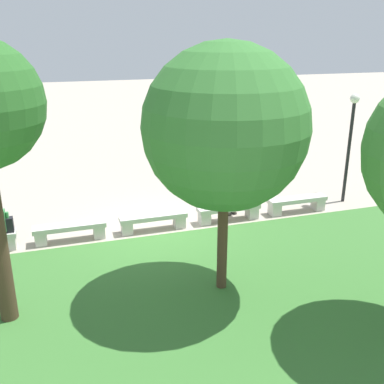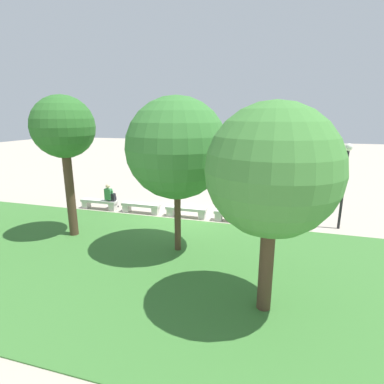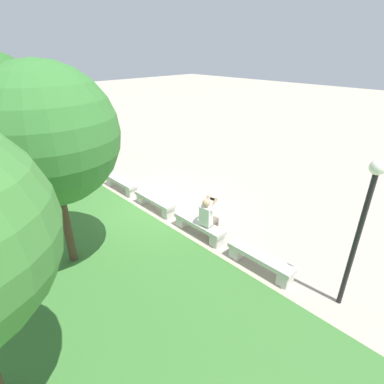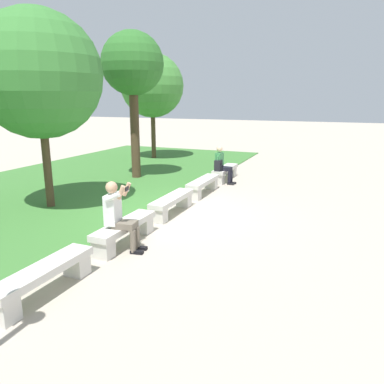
% 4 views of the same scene
% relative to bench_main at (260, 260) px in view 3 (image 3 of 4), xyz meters
% --- Properties ---
extents(ground_plane, '(80.00, 80.00, 0.00)m').
position_rel_bench_main_xyz_m(ground_plane, '(4.28, 0.00, -0.29)').
color(ground_plane, '#B2A593').
extents(grass_strip, '(22.35, 8.00, 0.03)m').
position_rel_bench_main_xyz_m(grass_strip, '(4.28, 4.38, -0.28)').
color(grass_strip, '#3D7533').
rests_on(grass_strip, ground).
extents(bench_main, '(1.78, 0.40, 0.45)m').
position_rel_bench_main_xyz_m(bench_main, '(0.00, 0.00, 0.00)').
color(bench_main, beige).
rests_on(bench_main, ground).
extents(bench_near, '(1.78, 0.40, 0.45)m').
position_rel_bench_main_xyz_m(bench_near, '(2.14, 0.00, 0.00)').
color(bench_near, beige).
rests_on(bench_near, ground).
extents(bench_mid, '(1.78, 0.40, 0.45)m').
position_rel_bench_main_xyz_m(bench_mid, '(4.28, 0.00, 0.00)').
color(bench_mid, beige).
rests_on(bench_mid, ground).
extents(bench_far, '(1.78, 0.40, 0.45)m').
position_rel_bench_main_xyz_m(bench_far, '(6.42, 0.00, 0.00)').
color(bench_far, beige).
rests_on(bench_far, ground).
extents(bench_end, '(1.78, 0.40, 0.45)m').
position_rel_bench_main_xyz_m(bench_end, '(8.57, 0.00, 0.00)').
color(bench_end, beige).
rests_on(bench_end, ground).
extents(person_photographer, '(0.51, 0.76, 1.32)m').
position_rel_bench_main_xyz_m(person_photographer, '(1.85, -0.08, 0.44)').
color(person_photographer, black).
rests_on(person_photographer, ground).
extents(person_distant, '(0.48, 0.69, 1.26)m').
position_rel_bench_main_xyz_m(person_distant, '(8.02, -0.07, 0.38)').
color(person_distant, black).
rests_on(person_distant, ground).
extents(backpack, '(0.28, 0.24, 0.43)m').
position_rel_bench_main_xyz_m(backpack, '(7.85, 0.01, 0.33)').
color(backpack, black).
rests_on(backpack, bench_end).
extents(tree_left_background, '(3.09, 3.09, 4.88)m').
position_rel_bench_main_xyz_m(tree_left_background, '(3.58, 3.21, 3.03)').
color(tree_left_background, '#4C3826').
rests_on(tree_left_background, ground).
extents(lamp_post, '(0.28, 0.28, 3.31)m').
position_rel_bench_main_xyz_m(lamp_post, '(-1.84, -0.36, 1.91)').
color(lamp_post, black).
rests_on(lamp_post, ground).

